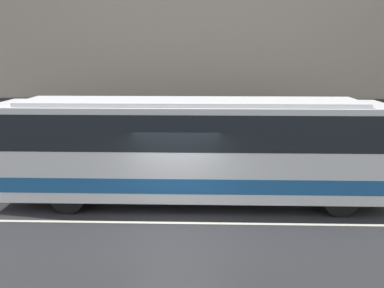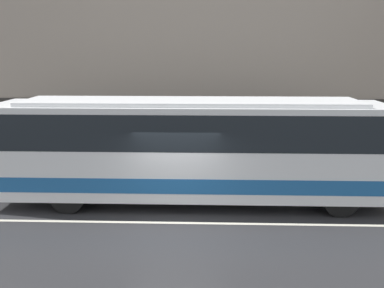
% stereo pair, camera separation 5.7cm
% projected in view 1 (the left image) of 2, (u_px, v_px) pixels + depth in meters
% --- Properties ---
extents(ground_plane, '(60.00, 60.00, 0.00)m').
position_uv_depth(ground_plane, '(176.00, 223.00, 12.05)').
color(ground_plane, '#2D2D30').
extents(sidewalk, '(60.00, 2.58, 0.12)m').
position_uv_depth(sidewalk, '(185.00, 170.00, 17.20)').
color(sidewalk, '#A09E99').
rests_on(sidewalk, ground_plane).
extents(building_facade, '(60.00, 0.35, 11.41)m').
position_uv_depth(building_facade, '(186.00, 32.00, 17.44)').
color(building_facade, gray).
rests_on(building_facade, ground_plane).
extents(lane_stripe, '(54.00, 0.14, 0.01)m').
position_uv_depth(lane_stripe, '(176.00, 223.00, 12.05)').
color(lane_stripe, beige).
rests_on(lane_stripe, ground_plane).
extents(transit_bus, '(12.06, 2.51, 3.29)m').
position_uv_depth(transit_bus, '(191.00, 145.00, 13.37)').
color(transit_bus, white).
rests_on(transit_bus, ground_plane).
extents(pedestrian_waiting, '(0.36, 0.36, 1.73)m').
position_uv_depth(pedestrian_waiting, '(198.00, 152.00, 16.45)').
color(pedestrian_waiting, navy).
rests_on(pedestrian_waiting, sidewalk).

